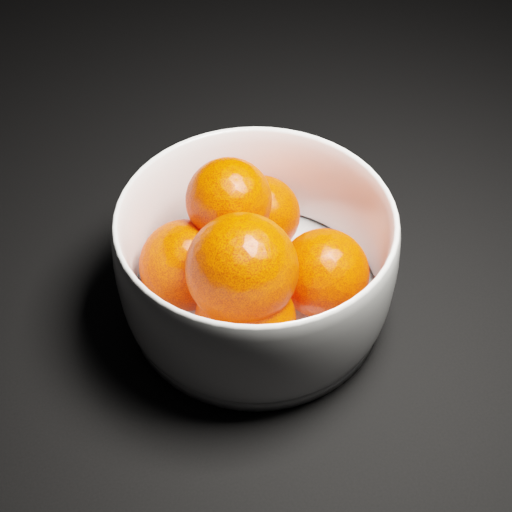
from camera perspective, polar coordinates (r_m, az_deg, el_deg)
name	(u,v)px	position (r m, az deg, el deg)	size (l,w,h in m)	color
ground	(323,109)	(0.89, 5.40, 11.60)	(3.00, 3.00, 0.00)	black
bowl	(256,261)	(0.62, 0.00, -0.37)	(0.24, 0.24, 0.12)	white
orange_pile	(247,261)	(0.61, -0.75, -0.42)	(0.19, 0.19, 0.13)	#FF2C00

